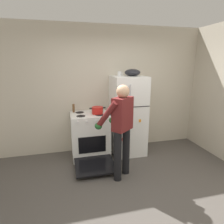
{
  "coord_description": "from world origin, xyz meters",
  "views": [
    {
      "loc": [
        -0.9,
        -2.17,
        1.93
      ],
      "look_at": [
        -0.03,
        1.32,
        1.0
      ],
      "focal_mm": 30.65,
      "sensor_mm": 36.0,
      "label": 1
    }
  ],
  "objects_px": {
    "refrigerator": "(128,116)",
    "coffee_mug": "(120,74)",
    "red_pot": "(97,110)",
    "mixing_bowl": "(132,73)",
    "stove_range": "(90,136)",
    "pepper_mill": "(74,108)",
    "person_cook": "(121,124)"
  },
  "relations": [
    {
      "from": "refrigerator",
      "to": "pepper_mill",
      "type": "relative_size",
      "value": 9.95
    },
    {
      "from": "refrigerator",
      "to": "stove_range",
      "type": "xyz_separation_m",
      "value": [
        -0.82,
        -0.02,
        -0.38
      ]
    },
    {
      "from": "red_pot",
      "to": "stove_range",
      "type": "bearing_deg",
      "value": 168.71
    },
    {
      "from": "refrigerator",
      "to": "person_cook",
      "type": "relative_size",
      "value": 1.04
    },
    {
      "from": "refrigerator",
      "to": "red_pot",
      "type": "distance_m",
      "value": 0.69
    },
    {
      "from": "coffee_mug",
      "to": "stove_range",
      "type": "bearing_deg",
      "value": -173.98
    },
    {
      "from": "red_pot",
      "to": "mixing_bowl",
      "type": "height_order",
      "value": "mixing_bowl"
    },
    {
      "from": "refrigerator",
      "to": "mixing_bowl",
      "type": "bearing_deg",
      "value": 0.21
    },
    {
      "from": "stove_range",
      "to": "pepper_mill",
      "type": "height_order",
      "value": "pepper_mill"
    },
    {
      "from": "person_cook",
      "to": "coffee_mug",
      "type": "distance_m",
      "value": 1.22
    },
    {
      "from": "stove_range",
      "to": "person_cook",
      "type": "distance_m",
      "value": 1.07
    },
    {
      "from": "mixing_bowl",
      "to": "pepper_mill",
      "type": "bearing_deg",
      "value": 170.56
    },
    {
      "from": "pepper_mill",
      "to": "mixing_bowl",
      "type": "relative_size",
      "value": 0.52
    },
    {
      "from": "coffee_mug",
      "to": "pepper_mill",
      "type": "bearing_deg",
      "value": 170.99
    },
    {
      "from": "mixing_bowl",
      "to": "coffee_mug",
      "type": "bearing_deg",
      "value": 169.01
    },
    {
      "from": "person_cook",
      "to": "pepper_mill",
      "type": "xyz_separation_m",
      "value": [
        -0.7,
        1.07,
        0.06
      ]
    },
    {
      "from": "stove_range",
      "to": "red_pot",
      "type": "height_order",
      "value": "red_pot"
    },
    {
      "from": "stove_range",
      "to": "mixing_bowl",
      "type": "xyz_separation_m",
      "value": [
        0.9,
        0.02,
        1.28
      ]
    },
    {
      "from": "person_cook",
      "to": "mixing_bowl",
      "type": "xyz_separation_m",
      "value": [
        0.5,
        0.87,
        0.78
      ]
    },
    {
      "from": "stove_range",
      "to": "person_cook",
      "type": "height_order",
      "value": "person_cook"
    },
    {
      "from": "refrigerator",
      "to": "person_cook",
      "type": "distance_m",
      "value": 0.97
    },
    {
      "from": "refrigerator",
      "to": "coffee_mug",
      "type": "bearing_deg",
      "value": 164.17
    },
    {
      "from": "red_pot",
      "to": "mixing_bowl",
      "type": "bearing_deg",
      "value": 3.85
    },
    {
      "from": "refrigerator",
      "to": "stove_range",
      "type": "distance_m",
      "value": 0.91
    },
    {
      "from": "red_pot",
      "to": "pepper_mill",
      "type": "height_order",
      "value": "pepper_mill"
    },
    {
      "from": "mixing_bowl",
      "to": "stove_range",
      "type": "bearing_deg",
      "value": -178.85
    },
    {
      "from": "coffee_mug",
      "to": "mixing_bowl",
      "type": "relative_size",
      "value": 0.35
    },
    {
      "from": "stove_range",
      "to": "pepper_mill",
      "type": "bearing_deg",
      "value": 143.99
    },
    {
      "from": "pepper_mill",
      "to": "mixing_bowl",
      "type": "distance_m",
      "value": 1.42
    },
    {
      "from": "red_pot",
      "to": "coffee_mug",
      "type": "bearing_deg",
      "value": 11.63
    },
    {
      "from": "stove_range",
      "to": "mixing_bowl",
      "type": "height_order",
      "value": "mixing_bowl"
    },
    {
      "from": "refrigerator",
      "to": "coffee_mug",
      "type": "height_order",
      "value": "coffee_mug"
    }
  ]
}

